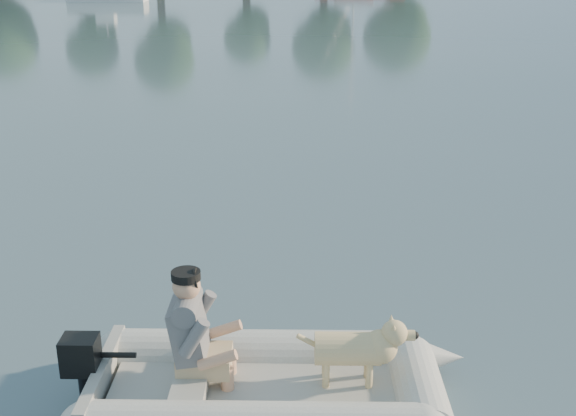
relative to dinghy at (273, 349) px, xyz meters
name	(u,v)px	position (x,y,z in m)	size (l,w,h in m)	color
water	(325,370)	(0.57, 0.42, -0.54)	(160.00, 160.00, 0.00)	slate
dinghy	(273,349)	(0.00, 0.00, 0.00)	(4.47, 3.35, 1.29)	#A1A09C
man	(191,326)	(-0.61, 0.22, 0.17)	(0.67, 0.57, 1.00)	slate
dog	(348,354)	(0.59, -0.11, -0.06)	(0.86, 0.31, 0.57)	tan
outboard_motor	(83,375)	(-1.48, 0.40, -0.26)	(0.38, 0.27, 0.73)	black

